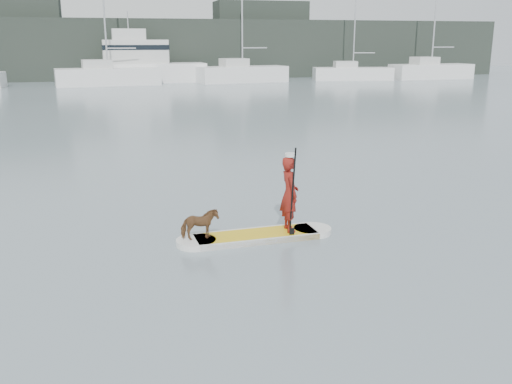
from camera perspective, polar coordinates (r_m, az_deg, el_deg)
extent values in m
plane|color=slate|center=(10.17, -17.73, -8.69)|extent=(140.00, 140.00, 0.00)
cube|color=gold|center=(11.73, 0.00, -4.44)|extent=(2.53, 0.90, 0.12)
cylinder|color=silver|center=(11.44, -6.02, -5.03)|extent=(0.80, 0.80, 0.12)
cylinder|color=silver|center=(12.13, 5.66, -3.84)|extent=(0.80, 0.80, 0.12)
cube|color=silver|center=(12.06, -0.52, -3.88)|extent=(2.50, 0.16, 0.12)
cube|color=silver|center=(11.39, 0.55, -5.03)|extent=(2.50, 0.16, 0.12)
imported|color=maroon|center=(11.70, 3.37, -0.20)|extent=(0.38, 0.57, 1.56)
cylinder|color=silver|center=(11.51, 3.43, 3.73)|extent=(0.22, 0.22, 0.07)
imported|color=#56301D|center=(11.34, -5.66, -3.24)|extent=(0.76, 0.41, 0.62)
cylinder|color=black|center=(11.40, 3.68, -0.10)|extent=(0.05, 0.30, 1.89)
cube|color=black|center=(11.66, 3.60, -4.37)|extent=(0.10, 0.02, 0.32)
cube|color=white|center=(53.54, -14.55, 11.09)|extent=(9.27, 3.74, 1.50)
cube|color=silver|center=(53.39, -15.62, 12.23)|extent=(2.72, 2.21, 0.75)
cylinder|color=#B7B7BC|center=(53.55, -15.03, 18.09)|extent=(0.15, 0.15, 11.60)
cylinder|color=#B7B7BC|center=(53.61, -13.33, 13.82)|extent=(2.57, 0.38, 0.11)
cube|color=white|center=(55.72, -1.36, 11.69)|extent=(8.87, 4.08, 1.50)
cube|color=silver|center=(55.35, -2.20, 12.82)|extent=(2.67, 2.29, 0.75)
cylinder|color=#B7B7BC|center=(55.71, -1.40, 18.06)|extent=(0.15, 0.15, 10.89)
cylinder|color=#B7B7BC|center=(56.14, -0.13, 14.22)|extent=(2.55, 0.51, 0.11)
cube|color=white|center=(59.52, 9.65, 11.58)|extent=(8.17, 3.86, 1.25)
cube|color=silver|center=(59.31, 8.93, 12.50)|extent=(2.49, 2.04, 0.63)
cylinder|color=#B7B7BC|center=(59.48, 9.90, 17.17)|extent=(0.13, 0.13, 10.37)
cylinder|color=#B7B7BC|center=(59.69, 10.77, 13.51)|extent=(2.12, 0.52, 0.09)
cube|color=white|center=(56.61, -10.74, 11.63)|extent=(10.94, 3.57, 1.78)
cube|color=silver|center=(56.45, -11.97, 13.57)|extent=(6.03, 2.80, 2.18)
cube|color=silver|center=(56.40, -12.63, 15.15)|extent=(3.08, 1.91, 0.99)
cube|color=black|center=(56.44, -11.99, 13.97)|extent=(6.14, 2.87, 0.45)
cylinder|color=#B7B7BC|center=(56.43, -12.71, 16.45)|extent=(0.10, 0.10, 1.58)
cube|color=black|center=(62.35, -15.92, 13.56)|extent=(90.00, 6.00, 6.00)
cube|color=black|center=(65.66, 0.46, 15.03)|extent=(10.00, 4.00, 8.00)
cube|color=white|center=(63.29, 17.09, 11.44)|extent=(8.81, 3.30, 1.50)
cube|color=silver|center=(62.75, 16.51, 12.49)|extent=(2.54, 2.09, 0.75)
cylinder|color=#B7B7BC|center=(63.32, 17.60, 17.81)|extent=(0.15, 0.15, 12.61)
cylinder|color=#B7B7BC|center=(63.95, 18.23, 13.60)|extent=(2.57, 0.26, 0.11)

